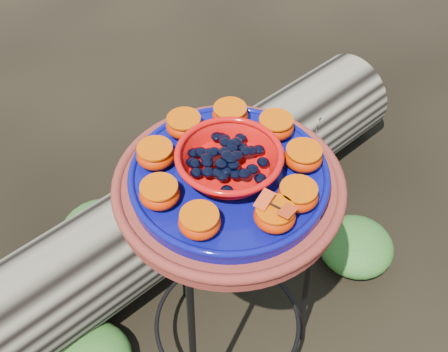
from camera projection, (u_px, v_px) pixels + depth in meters
ground at (227, 346)px, 1.68m from camera, size 60.00×60.00×0.00m
plant_stand at (228, 284)px, 1.42m from camera, size 0.44×0.44×0.70m
terracotta_saucer at (229, 188)px, 1.15m from camera, size 0.46×0.46×0.04m
cobalt_plate at (229, 177)px, 1.12m from camera, size 0.40×0.40×0.03m
red_bowl at (229, 163)px, 1.09m from camera, size 0.20×0.20×0.06m
glass_gems at (229, 148)px, 1.06m from camera, size 0.15×0.15×0.03m
orange_half_0 at (275, 216)px, 1.01m from camera, size 0.08×0.08×0.04m
orange_half_1 at (298, 196)px, 1.04m from camera, size 0.08×0.08×0.04m
orange_half_2 at (303, 157)px, 1.11m from camera, size 0.08×0.08×0.04m
orange_half_3 at (276, 127)px, 1.17m from camera, size 0.08×0.08×0.04m
orange_half_4 at (230, 115)px, 1.20m from camera, size 0.08×0.08×0.04m
orange_half_5 at (184, 125)px, 1.17m from camera, size 0.08×0.08×0.04m
orange_half_6 at (156, 155)px, 1.12m from camera, size 0.08×0.08×0.04m
orange_half_7 at (160, 194)px, 1.05m from camera, size 0.08×0.08×0.04m
orange_half_8 at (200, 222)px, 1.00m from camera, size 0.08×0.08×0.04m
butterfly at (276, 206)px, 0.99m from camera, size 0.10×0.08×0.02m
driftwood_log at (190, 201)px, 1.85m from camera, size 1.73×0.59×0.32m
foliage_right at (356, 245)px, 1.85m from camera, size 0.25×0.25×0.12m
foliage_back at (102, 232)px, 1.87m from camera, size 0.28×0.28×0.14m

